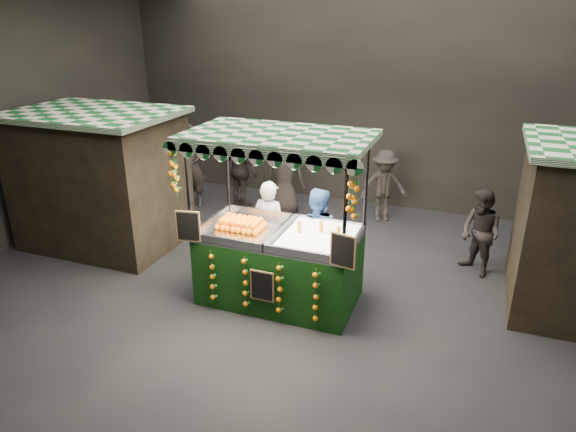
% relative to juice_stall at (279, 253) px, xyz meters
% --- Properties ---
extents(ground, '(12.00, 12.00, 0.00)m').
position_rel_juice_stall_xyz_m(ground, '(0.38, -0.11, -0.83)').
color(ground, black).
rests_on(ground, ground).
extents(market_hall, '(12.10, 10.10, 5.05)m').
position_rel_juice_stall_xyz_m(market_hall, '(0.38, -0.11, 2.55)').
color(market_hall, black).
rests_on(market_hall, ground).
extents(neighbour_stall_left, '(3.00, 2.20, 2.60)m').
position_rel_juice_stall_xyz_m(neighbour_stall_left, '(-4.02, 0.89, 0.48)').
color(neighbour_stall_left, black).
rests_on(neighbour_stall_left, ground).
extents(juice_stall, '(2.78, 1.63, 2.69)m').
position_rel_juice_stall_xyz_m(juice_stall, '(0.00, 0.00, 0.00)').
color(juice_stall, black).
rests_on(juice_stall, ground).
extents(vendor_grey, '(0.66, 0.47, 1.69)m').
position_rel_juice_stall_xyz_m(vendor_grey, '(-0.50, 0.80, 0.01)').
color(vendor_grey, gray).
rests_on(vendor_grey, ground).
extents(vendor_blue, '(0.83, 0.66, 1.65)m').
position_rel_juice_stall_xyz_m(vendor_blue, '(0.33, 0.85, -0.01)').
color(vendor_blue, navy).
rests_on(vendor_blue, ground).
extents(shopper_0, '(0.82, 0.67, 1.93)m').
position_rel_juice_stall_xyz_m(shopper_0, '(-3.47, 3.25, 0.13)').
color(shopper_0, '#292321').
rests_on(shopper_0, ground).
extents(shopper_1, '(0.94, 0.93, 1.53)m').
position_rel_juice_stall_xyz_m(shopper_1, '(2.88, 2.05, -0.07)').
color(shopper_1, black).
rests_on(shopper_1, ground).
extents(shopper_2, '(1.14, 0.84, 1.80)m').
position_rel_juice_stall_xyz_m(shopper_2, '(-2.36, 3.57, 0.07)').
color(shopper_2, black).
rests_on(shopper_2, ground).
extents(shopper_3, '(1.17, 0.96, 1.57)m').
position_rel_juice_stall_xyz_m(shopper_3, '(0.87, 3.92, -0.05)').
color(shopper_3, '#2C2623').
rests_on(shopper_3, ground).
extents(shopper_4, '(0.89, 0.59, 1.81)m').
position_rel_juice_stall_xyz_m(shopper_4, '(-1.27, 3.55, 0.07)').
color(shopper_4, black).
rests_on(shopper_4, ground).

